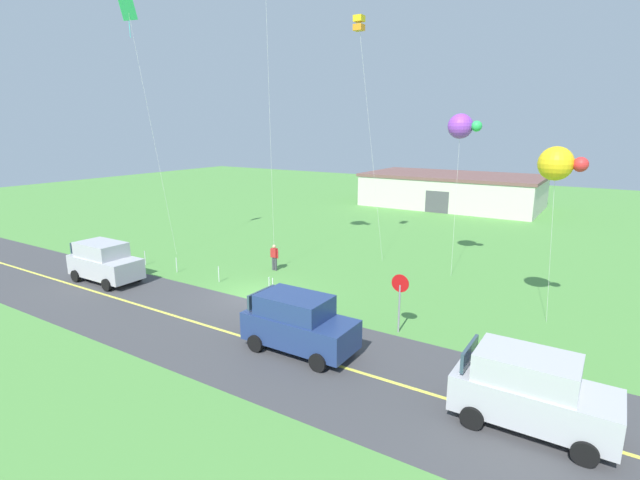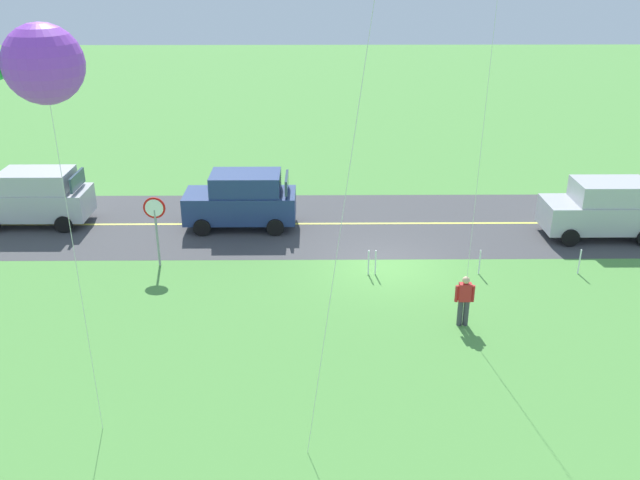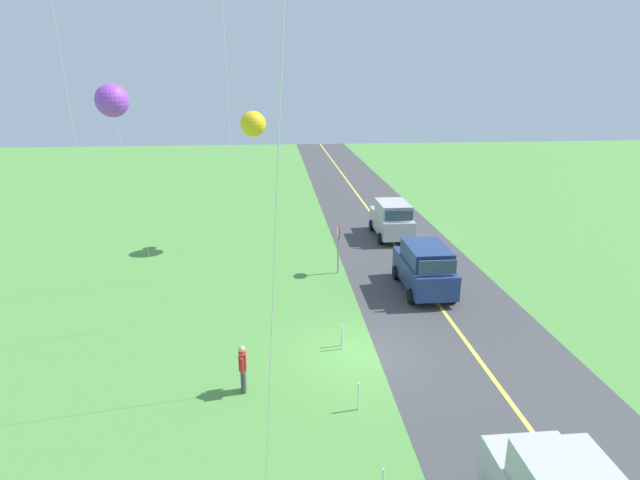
% 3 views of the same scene
% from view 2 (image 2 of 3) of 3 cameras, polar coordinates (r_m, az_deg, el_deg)
% --- Properties ---
extents(ground_plane, '(120.00, 120.00, 0.10)m').
position_cam_2_polar(ground_plane, '(24.30, 5.56, -2.25)').
color(ground_plane, '#549342').
extents(asphalt_road, '(120.00, 7.00, 0.00)m').
position_cam_2_polar(asphalt_road, '(27.92, 4.76, 1.38)').
color(asphalt_road, '#424244').
rests_on(asphalt_road, ground).
extents(road_centre_stripe, '(120.00, 0.16, 0.00)m').
position_cam_2_polar(road_centre_stripe, '(27.92, 4.76, 1.39)').
color(road_centre_stripe, '#E5E04C').
rests_on(road_centre_stripe, asphalt_road).
extents(car_suv_foreground, '(4.40, 2.12, 2.24)m').
position_cam_2_polar(car_suv_foreground, '(27.33, -6.54, 3.40)').
color(car_suv_foreground, navy).
rests_on(car_suv_foreground, ground).
extents(car_parked_west_near, '(4.40, 2.12, 2.24)m').
position_cam_2_polar(car_parked_west_near, '(28.38, 22.64, 2.46)').
color(car_parked_west_near, '#B7B7BC').
rests_on(car_parked_west_near, ground).
extents(car_parked_east_near, '(4.40, 2.12, 2.24)m').
position_cam_2_polar(car_parked_east_near, '(29.75, -22.75, 3.36)').
color(car_parked_east_near, '#B7B7BC').
rests_on(car_parked_east_near, ground).
extents(stop_sign, '(0.76, 0.08, 2.56)m').
position_cam_2_polar(stop_sign, '(24.15, -13.62, 1.80)').
color(stop_sign, gray).
rests_on(stop_sign, ground).
extents(person_adult_near, '(0.58, 0.22, 1.60)m').
position_cam_2_polar(person_adult_near, '(20.53, 11.98, -4.87)').
color(person_adult_near, '#3F3F47').
rests_on(person_adult_near, ground).
extents(kite_yellow_high, '(1.90, 1.64, 9.22)m').
position_cam_2_polar(kite_yellow_high, '(13.06, -22.41, 13.46)').
color(kite_yellow_high, silver).
rests_on(kite_yellow_high, ground).
extents(fence_post_1, '(0.05, 0.05, 0.90)m').
position_cam_2_polar(fence_post_1, '(25.04, 20.89, -1.71)').
color(fence_post_1, silver).
rests_on(fence_post_1, ground).
extents(fence_post_2, '(0.05, 0.05, 0.90)m').
position_cam_2_polar(fence_post_2, '(24.00, 13.21, -1.81)').
color(fence_post_2, silver).
rests_on(fence_post_2, ground).
extents(fence_post_3, '(0.05, 0.05, 0.90)m').
position_cam_2_polar(fence_post_3, '(23.41, 4.67, -1.89)').
color(fence_post_3, silver).
rests_on(fence_post_3, ground).
extents(fence_post_4, '(0.05, 0.05, 0.90)m').
position_cam_2_polar(fence_post_4, '(23.39, 4.08, -1.89)').
color(fence_post_4, silver).
rests_on(fence_post_4, ground).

